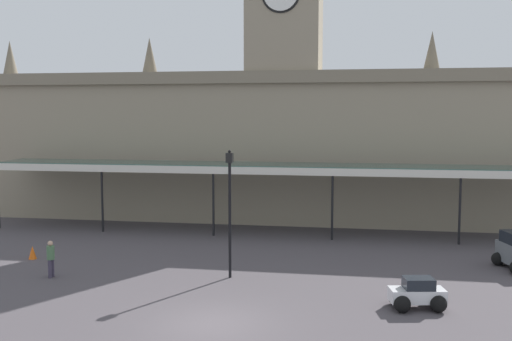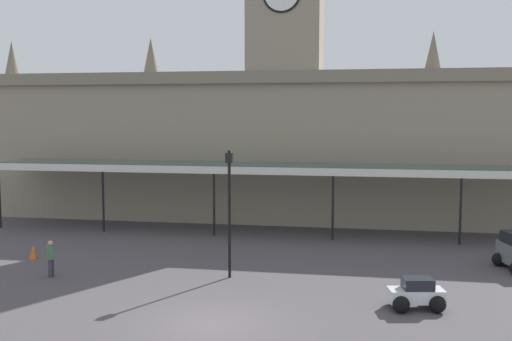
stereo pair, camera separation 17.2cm
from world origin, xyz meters
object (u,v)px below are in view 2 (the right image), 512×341
(car_white_sedan, at_px, (416,296))
(pedestrian_crossing_forecourt, at_px, (51,257))
(victorian_lamppost, at_px, (229,200))
(traffic_cone, at_px, (33,252))

(car_white_sedan, bearing_deg, pedestrian_crossing_forecourt, 174.15)
(victorian_lamppost, bearing_deg, car_white_sedan, -20.58)
(victorian_lamppost, distance_m, traffic_cone, 11.18)
(pedestrian_crossing_forecourt, bearing_deg, car_white_sedan, -5.85)
(car_white_sedan, distance_m, traffic_cone, 19.02)
(pedestrian_crossing_forecourt, bearing_deg, traffic_cone, 131.97)
(victorian_lamppost, xyz_separation_m, traffic_cone, (-10.60, 1.61, -3.18))
(traffic_cone, bearing_deg, pedestrian_crossing_forecourt, -48.03)
(car_white_sedan, relative_size, traffic_cone, 3.28)
(pedestrian_crossing_forecourt, xyz_separation_m, victorian_lamppost, (7.95, 1.33, 2.60))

